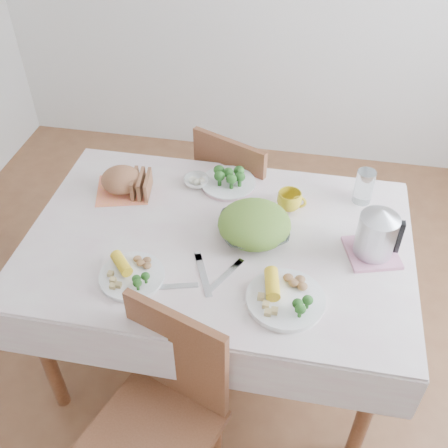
% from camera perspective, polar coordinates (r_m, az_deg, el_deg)
% --- Properties ---
extents(floor, '(3.60, 3.60, 0.00)m').
position_cam_1_polar(floor, '(2.64, -0.52, -13.64)').
color(floor, brown).
rests_on(floor, ground).
extents(dining_table, '(1.40, 0.90, 0.75)m').
position_cam_1_polar(dining_table, '(2.34, -0.58, -8.42)').
color(dining_table, brown).
rests_on(dining_table, floor).
extents(tablecloth, '(1.50, 1.00, 0.01)m').
position_cam_1_polar(tablecloth, '(2.06, -0.65, -1.62)').
color(tablecloth, beige).
rests_on(tablecloth, dining_table).
extents(chair_near, '(0.51, 0.51, 0.89)m').
position_cam_1_polar(chair_near, '(1.93, -7.90, -21.22)').
color(chair_near, brown).
rests_on(chair_near, floor).
extents(chair_far, '(0.53, 0.53, 0.90)m').
position_cam_1_polar(chair_far, '(2.74, 2.65, 3.23)').
color(chair_far, brown).
rests_on(chair_far, floor).
extents(salad_bowl, '(0.34, 0.34, 0.07)m').
position_cam_1_polar(salad_bowl, '(2.04, 3.29, -0.66)').
color(salad_bowl, white).
rests_on(salad_bowl, tablecloth).
extents(dinner_plate_left, '(0.31, 0.31, 0.02)m').
position_cam_1_polar(dinner_plate_left, '(1.93, -9.98, -5.62)').
color(dinner_plate_left, white).
rests_on(dinner_plate_left, tablecloth).
extents(dinner_plate_right, '(0.32, 0.32, 0.02)m').
position_cam_1_polar(dinner_plate_right, '(1.84, 6.71, -8.18)').
color(dinner_plate_right, white).
rests_on(dinner_plate_right, tablecloth).
extents(broccoli_plate, '(0.29, 0.29, 0.02)m').
position_cam_1_polar(broccoli_plate, '(2.31, 0.46, 4.44)').
color(broccoli_plate, beige).
rests_on(broccoli_plate, tablecloth).
extents(napkin, '(0.27, 0.27, 0.00)m').
position_cam_1_polar(napkin, '(2.33, -10.93, 3.69)').
color(napkin, '#FF8556').
rests_on(napkin, tablecloth).
extents(bread_loaf, '(0.23, 0.22, 0.10)m').
position_cam_1_polar(bread_loaf, '(2.30, -11.11, 4.79)').
color(bread_loaf, brown).
rests_on(bread_loaf, napkin).
extents(fruit_bowl, '(0.14, 0.14, 0.03)m').
position_cam_1_polar(fruit_bowl, '(2.31, -3.00, 4.67)').
color(fruit_bowl, white).
rests_on(fruit_bowl, tablecloth).
extents(yellow_mug, '(0.12, 0.12, 0.08)m').
position_cam_1_polar(yellow_mug, '(2.18, 7.12, 2.54)').
color(yellow_mug, gold).
rests_on(yellow_mug, tablecloth).
extents(glass_tumbler, '(0.09, 0.09, 0.15)m').
position_cam_1_polar(glass_tumbler, '(2.27, 14.95, 3.76)').
color(glass_tumbler, white).
rests_on(glass_tumbler, tablecloth).
extents(pink_tray, '(0.23, 0.23, 0.01)m').
position_cam_1_polar(pink_tray, '(2.06, 15.76, -3.00)').
color(pink_tray, '#CA7B99').
rests_on(pink_tray, tablecloth).
extents(electric_kettle, '(0.19, 0.19, 0.20)m').
position_cam_1_polar(electric_kettle, '(1.99, 16.35, -0.68)').
color(electric_kettle, '#B2B5BA').
rests_on(electric_kettle, pink_tray).
extents(fork_left, '(0.11, 0.21, 0.00)m').
position_cam_1_polar(fork_left, '(1.92, -2.28, -5.55)').
color(fork_left, silver).
rests_on(fork_left, tablecloth).
extents(fork_right, '(0.11, 0.18, 0.00)m').
position_cam_1_polar(fork_right, '(1.91, 0.10, -5.68)').
color(fork_right, silver).
rests_on(fork_right, tablecloth).
extents(knife, '(0.20, 0.07, 0.00)m').
position_cam_1_polar(knife, '(1.89, -5.88, -6.79)').
color(knife, silver).
rests_on(knife, tablecloth).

